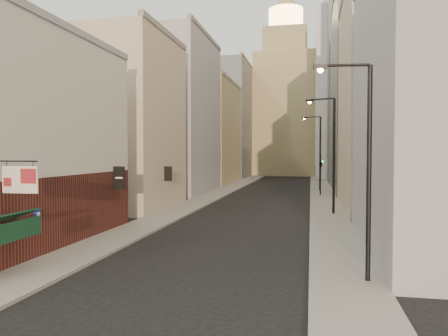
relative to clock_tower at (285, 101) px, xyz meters
The scene contains 18 objects.
ground 93.68m from the clock_tower, 89.38° to the right, with size 360.00×360.00×0.00m, color black.
sidewalk_left 41.32m from the clock_tower, 98.46° to the right, with size 3.00×140.00×0.15m, color gray.
sidewalk_right 41.64m from the clock_tower, 78.54° to the right, with size 3.00×140.00×0.15m, color gray.
near_building_left 84.40m from the clock_tower, 96.86° to the right, with size 8.30×23.04×12.30m.
left_bldg_beige 67.60m from the clock_tower, 99.46° to the right, with size 8.00×12.00×16.00m, color #BDA88E.
left_bldg_grey 51.76m from the clock_tower, 102.41° to the right, with size 8.00×16.00×20.00m, color gray.
left_bldg_tan 35.05m from the clock_tower, 108.97° to the right, with size 8.00×18.00×17.00m, color #8D7F57.
left_bldg_wingrid 17.23m from the clock_tower, 132.51° to the right, with size 8.00×20.00×24.00m, color gray.
right_bldg_grey 81.62m from the clock_tower, 80.77° to the right, with size 8.00×16.00×16.00m, color gray.
right_bldg_beige 63.81m from the clock_tower, 78.16° to the right, with size 8.00×16.00×20.00m, color #BDA88E.
right_bldg_wingrid 44.21m from the clock_tower, 72.80° to the right, with size 8.00×20.00×26.00m, color gray.
highrise 24.93m from the clock_tower, 36.38° to the right, with size 21.00×23.00×51.20m.
clock_tower is the anchor object (origin of this frame).
white_tower 17.83m from the clock_tower, 51.84° to the right, with size 8.00×8.00×41.50m.
streetlamp_near 87.98m from the clock_tower, 84.68° to the right, with size 2.29×0.47×8.74m.
streetlamp_mid 68.50m from the clock_tower, 83.45° to the right, with size 2.47×1.09×9.84m.
streetlamp_far 46.33m from the clock_tower, 80.99° to the right, with size 2.61×0.92×10.18m.
traffic_light_right 53.34m from the clock_tower, 81.99° to the right, with size 0.64×0.63×5.00m.
Camera 1 is at (5.05, -12.66, 5.24)m, focal length 35.00 mm.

